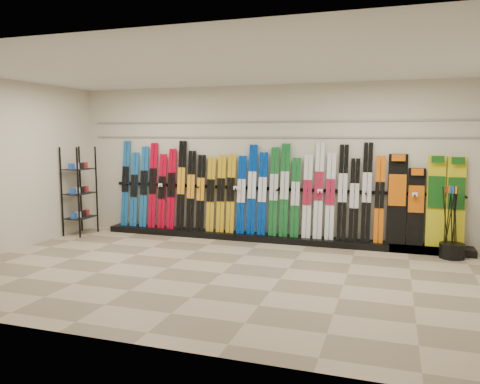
% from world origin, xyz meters
% --- Properties ---
extents(floor, '(8.00, 8.00, 0.00)m').
position_xyz_m(floor, '(0.00, 0.00, 0.00)').
color(floor, gray).
rests_on(floor, ground).
extents(back_wall, '(8.00, 0.00, 8.00)m').
position_xyz_m(back_wall, '(0.00, 2.50, 1.50)').
color(back_wall, beige).
rests_on(back_wall, floor).
extents(left_wall, '(0.00, 5.00, 5.00)m').
position_xyz_m(left_wall, '(-4.00, 0.00, 1.50)').
color(left_wall, beige).
rests_on(left_wall, floor).
extents(ceiling, '(8.00, 8.00, 0.00)m').
position_xyz_m(ceiling, '(0.00, 0.00, 3.00)').
color(ceiling, silver).
rests_on(ceiling, back_wall).
extents(ski_rack_base, '(8.00, 0.40, 0.12)m').
position_xyz_m(ski_rack_base, '(0.22, 2.28, 0.06)').
color(ski_rack_base, black).
rests_on(ski_rack_base, floor).
extents(skis, '(5.38, 0.24, 1.80)m').
position_xyz_m(skis, '(-0.45, 2.33, 0.94)').
color(skis, '#14579C').
rests_on(skis, ski_rack_base).
extents(snowboards, '(1.28, 0.24, 1.59)m').
position_xyz_m(snowboards, '(2.92, 2.36, 0.88)').
color(snowboards, black).
rests_on(snowboards, ski_rack_base).
extents(accessory_rack, '(0.40, 0.60, 1.80)m').
position_xyz_m(accessory_rack, '(-3.75, 1.70, 0.90)').
color(accessory_rack, black).
rests_on(accessory_rack, floor).
extents(pole_bin, '(0.40, 0.40, 0.25)m').
position_xyz_m(pole_bin, '(3.35, 2.00, 0.12)').
color(pole_bin, black).
rests_on(pole_bin, floor).
extents(ski_poles, '(0.29, 0.23, 1.18)m').
position_xyz_m(ski_poles, '(3.33, 2.08, 0.61)').
color(ski_poles, black).
rests_on(ski_poles, pole_bin).
extents(slatwall_rail_0, '(7.60, 0.02, 0.03)m').
position_xyz_m(slatwall_rail_0, '(0.00, 2.48, 2.00)').
color(slatwall_rail_0, gray).
rests_on(slatwall_rail_0, back_wall).
extents(slatwall_rail_1, '(7.60, 0.02, 0.03)m').
position_xyz_m(slatwall_rail_1, '(0.00, 2.48, 2.30)').
color(slatwall_rail_1, gray).
rests_on(slatwall_rail_1, back_wall).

